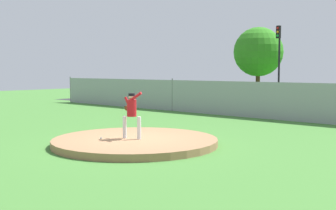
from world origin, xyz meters
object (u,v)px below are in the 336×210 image
at_px(parked_car_champagne, 200,95).
at_px(traffic_light_near, 279,52).
at_px(pitcher_youth, 132,111).
at_px(parked_car_slate, 233,96).
at_px(baseball, 101,138).
at_px(parked_car_navy, 265,98).

xyz_separation_m(parked_car_champagne, traffic_light_near, (3.68, 4.53, 3.07)).
height_order(pitcher_youth, parked_car_champagne, pitcher_youth).
bearing_deg(parked_car_slate, traffic_light_near, 76.07).
distance_m(baseball, parked_car_slate, 16.13).
bearing_deg(parked_car_slate, pitcher_youth, -68.72).
bearing_deg(pitcher_youth, parked_car_navy, 102.15).
bearing_deg(pitcher_youth, parked_car_slate, 111.28).
relative_size(parked_car_navy, traffic_light_near, 0.84).
distance_m(parked_car_champagne, parked_car_slate, 2.62).
xyz_separation_m(baseball, parked_car_navy, (-2.42, 15.02, 0.52)).
bearing_deg(traffic_light_near, parked_car_champagne, -129.09).
bearing_deg(parked_car_slate, parked_car_champagne, -174.90).
xyz_separation_m(baseball, parked_car_slate, (-5.02, 15.32, 0.53)).
height_order(pitcher_youth, traffic_light_near, traffic_light_near).
xyz_separation_m(parked_car_navy, parked_car_champagne, (-5.21, 0.07, 0.00)).
bearing_deg(parked_car_navy, parked_car_champagne, 179.23).
distance_m(baseball, parked_car_navy, 15.22).
bearing_deg(traffic_light_near, baseball, -78.61).
xyz_separation_m(pitcher_youth, parked_car_champagne, (-8.27, 14.29, -0.39)).
bearing_deg(baseball, parked_car_champagne, 116.82).
xyz_separation_m(pitcher_youth, parked_car_navy, (-3.06, 14.22, -0.39)).
relative_size(pitcher_youth, parked_car_slate, 0.34).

